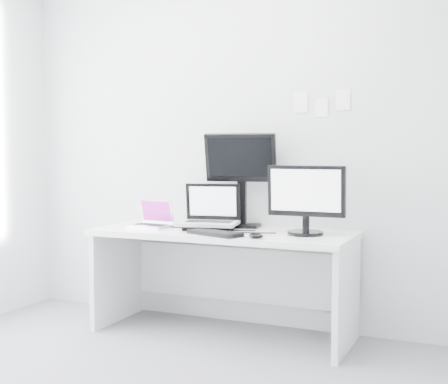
{
  "coord_description": "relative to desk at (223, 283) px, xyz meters",
  "views": [
    {
      "loc": [
        1.72,
        -2.65,
        1.3
      ],
      "look_at": [
        0.02,
        1.23,
        1.0
      ],
      "focal_mm": 49.74,
      "sensor_mm": 36.0,
      "label": 1
    }
  ],
  "objects": [
    {
      "name": "back_wall",
      "position": [
        0.0,
        0.35,
        0.99
      ],
      "size": [
        3.6,
        0.0,
        3.6
      ],
      "primitive_type": "plane",
      "rotation": [
        1.57,
        0.0,
        0.0
      ],
      "color": "silver",
      "rests_on": "ground"
    },
    {
      "name": "desk",
      "position": [
        0.0,
        0.0,
        0.0
      ],
      "size": [
        1.8,
        0.7,
        0.73
      ],
      "primitive_type": "cube",
      "color": "white",
      "rests_on": "ground"
    },
    {
      "name": "macbook",
      "position": [
        -0.55,
        -0.04,
        0.47
      ],
      "size": [
        0.3,
        0.24,
        0.21
      ],
      "primitive_type": "cube",
      "rotation": [
        0.0,
        0.0,
        -0.1
      ],
      "color": "silver",
      "rests_on": "desk"
    },
    {
      "name": "speaker",
      "position": [
        -0.23,
        0.29,
        0.45
      ],
      "size": [
        0.1,
        0.1,
        0.16
      ],
      "primitive_type": "cube",
      "rotation": [
        0.0,
        0.0,
        0.29
      ],
      "color": "black",
      "rests_on": "desk"
    },
    {
      "name": "dell_laptop",
      "position": [
        -0.11,
        0.01,
        0.53
      ],
      "size": [
        0.45,
        0.38,
        0.33
      ],
      "primitive_type": "cube",
      "rotation": [
        0.0,
        0.0,
        0.2
      ],
      "color": "#AEB1B7",
      "rests_on": "desk"
    },
    {
      "name": "rear_monitor",
      "position": [
        0.04,
        0.23,
        0.71
      ],
      "size": [
        0.54,
        0.27,
        0.69
      ],
      "primitive_type": "cube",
      "rotation": [
        0.0,
        0.0,
        0.18
      ],
      "color": "black",
      "rests_on": "desk"
    },
    {
      "name": "samsung_monitor",
      "position": [
        0.58,
        0.03,
        0.6
      ],
      "size": [
        0.52,
        0.25,
        0.47
      ],
      "primitive_type": "cube",
      "rotation": [
        0.0,
        0.0,
        0.02
      ],
      "color": "black",
      "rests_on": "desk"
    },
    {
      "name": "keyboard",
      "position": [
        0.04,
        -0.23,
        0.38
      ],
      "size": [
        0.42,
        0.27,
        0.03
      ],
      "primitive_type": "cube",
      "rotation": [
        0.0,
        0.0,
        -0.35
      ],
      "color": "black",
      "rests_on": "desk"
    },
    {
      "name": "mouse",
      "position": [
        0.35,
        -0.26,
        0.38
      ],
      "size": [
        0.12,
        0.1,
        0.04
      ],
      "primitive_type": "ellipsoid",
      "rotation": [
        0.0,
        0.0,
        -0.36
      ],
      "color": "black",
      "rests_on": "desk"
    },
    {
      "name": "wall_note_0",
      "position": [
        0.45,
        0.34,
        1.26
      ],
      "size": [
        0.1,
        0.0,
        0.14
      ],
      "primitive_type": "cube",
      "color": "white",
      "rests_on": "back_wall"
    },
    {
      "name": "wall_note_1",
      "position": [
        0.6,
        0.34,
        1.22
      ],
      "size": [
        0.09,
        0.0,
        0.13
      ],
      "primitive_type": "cube",
      "color": "white",
      "rests_on": "back_wall"
    },
    {
      "name": "wall_note_2",
      "position": [
        0.75,
        0.34,
        1.26
      ],
      "size": [
        0.1,
        0.0,
        0.14
      ],
      "primitive_type": "cube",
      "color": "white",
      "rests_on": "back_wall"
    }
  ]
}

